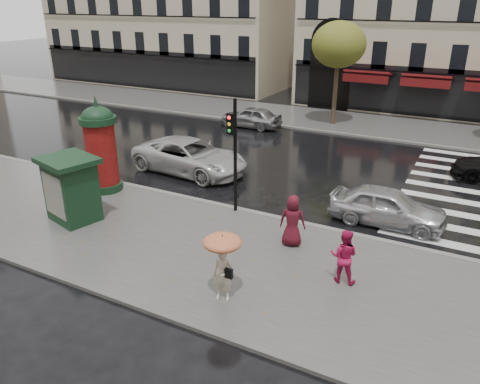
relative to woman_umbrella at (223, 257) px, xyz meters
The scene contains 16 objects.
ground 3.22m from the woman_umbrella, 117.62° to the left, with size 160.00×160.00×0.00m, color black.
near_sidewalk 2.81m from the woman_umbrella, 123.07° to the left, with size 90.00×7.00×0.12m, color #474744.
far_sidewalk 21.63m from the woman_umbrella, 93.54° to the left, with size 90.00×6.00×0.12m, color #474744.
near_kerb 5.87m from the woman_umbrella, 103.51° to the left, with size 90.00×0.25×0.14m, color slate.
far_kerb 18.65m from the woman_umbrella, 94.11° to the left, with size 90.00×0.25×0.14m, color slate.
zebra_crossing 13.09m from the woman_umbrella, 68.98° to the left, with size 3.60×11.75×0.01m, color silver.
tree_far_left 21.14m from the woman_umbrella, 99.21° to the left, with size 3.40×3.40×6.64m.
woman_umbrella is the anchor object (origin of this frame).
woman_red 3.63m from the woman_umbrella, 42.04° to the left, with size 0.81×0.63×1.67m, color #B9164C.
man_burgundy 3.85m from the woman_umbrella, 82.38° to the left, with size 0.87×0.57×1.79m, color #53101D.
morris_column 9.78m from the woman_umbrella, 151.84° to the left, with size 1.54×1.54×4.14m.
traffic_light 5.99m from the woman_umbrella, 115.64° to the left, with size 0.31×0.43×4.43m.
newsstand 7.71m from the woman_umbrella, 166.52° to the left, with size 2.39×2.16×2.44m.
car_silver 7.76m from the woman_umbrella, 67.45° to the left, with size 1.71×4.24×1.45m, color silver.
car_white 10.82m from the woman_umbrella, 128.41° to the left, with size 2.67×5.80×1.61m, color #BDBDBD.
car_far_silver 19.29m from the woman_umbrella, 114.44° to the left, with size 1.63×4.04×1.38m, color #99999D.
Camera 1 is at (6.87, -11.99, 7.87)m, focal length 35.00 mm.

